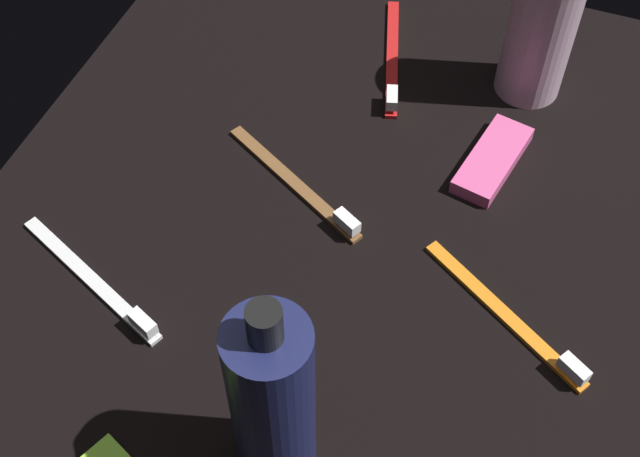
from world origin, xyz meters
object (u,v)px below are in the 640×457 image
(toothbrush_white, at_px, (97,284))
(snack_bar_pink, at_px, (492,160))
(toothbrush_orange, at_px, (514,320))
(toothbrush_red, at_px, (392,61))
(lotion_bottle, at_px, (273,404))
(toothbrush_brown, at_px, (301,187))
(bodywash_bottle, at_px, (544,16))

(toothbrush_white, distance_m, snack_bar_pink, 0.38)
(toothbrush_orange, bearing_deg, toothbrush_red, -144.14)
(toothbrush_orange, relative_size, toothbrush_red, 0.91)
(lotion_bottle, distance_m, snack_bar_pink, 0.36)
(toothbrush_red, height_order, toothbrush_brown, same)
(toothbrush_white, height_order, snack_bar_pink, toothbrush_white)
(toothbrush_white, relative_size, toothbrush_orange, 1.06)
(toothbrush_orange, height_order, toothbrush_brown, same)
(toothbrush_white, bearing_deg, toothbrush_red, 157.08)
(snack_bar_pink, bearing_deg, toothbrush_white, -36.82)
(toothbrush_white, relative_size, toothbrush_red, 0.97)
(toothbrush_brown, height_order, snack_bar_pink, toothbrush_brown)
(toothbrush_white, xyz_separation_m, toothbrush_red, (-0.36, 0.15, 0.00))
(toothbrush_brown, relative_size, snack_bar_pink, 1.58)
(toothbrush_orange, distance_m, snack_bar_pink, 0.18)
(toothbrush_white, bearing_deg, toothbrush_brown, 142.73)
(toothbrush_white, bearing_deg, toothbrush_orange, 104.94)
(bodywash_bottle, distance_m, toothbrush_orange, 0.30)
(toothbrush_orange, distance_m, toothbrush_brown, 0.23)
(toothbrush_red, bearing_deg, toothbrush_brown, -7.92)
(toothbrush_white, bearing_deg, snack_bar_pink, 132.27)
(toothbrush_white, xyz_separation_m, toothbrush_orange, (-0.09, 0.34, 0.00))
(lotion_bottle, xyz_separation_m, snack_bar_pink, (-0.35, 0.08, -0.09))
(toothbrush_red, distance_m, toothbrush_brown, 0.20)
(lotion_bottle, distance_m, toothbrush_brown, 0.28)
(lotion_bottle, distance_m, toothbrush_red, 0.46)
(toothbrush_red, relative_size, toothbrush_brown, 1.07)
(bodywash_bottle, height_order, toothbrush_white, bodywash_bottle)
(toothbrush_orange, relative_size, snack_bar_pink, 1.54)
(toothbrush_white, distance_m, toothbrush_brown, 0.20)
(bodywash_bottle, xyz_separation_m, toothbrush_orange, (0.28, 0.05, -0.09))
(bodywash_bottle, bearing_deg, toothbrush_brown, -38.10)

